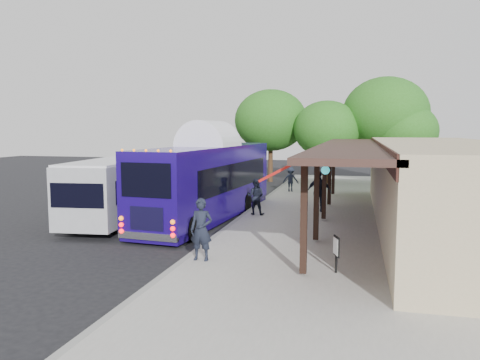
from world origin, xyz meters
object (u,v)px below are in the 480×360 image
Objects in this scene: ped_c at (319,192)px; ped_b at (256,196)px; ped_d at (291,179)px; sign_board at (336,248)px; city_bus at (130,184)px; ped_a at (201,229)px; coach_bus at (209,177)px.

ped_b is at bearing 26.50° from ped_c.
sign_board is at bearing 103.73° from ped_d.
ped_d is (6.32, 9.51, -0.62)m from city_bus.
city_bus reaches higher than ped_a.
ped_a is at bearing -68.96° from coach_bus.
ped_d is (2.51, 9.23, -1.00)m from coach_bus.
coach_bus is at bearing 76.35° from ped_d.
city_bus is at bearing 124.59° from sign_board.
ped_c reaches higher than ped_a.
ped_b is (5.86, 1.04, -0.55)m from city_bus.
ped_c is at bearing 9.85° from city_bus.
ped_b is 1.65× the size of sign_board.
sign_board is at bearing 96.37° from ped_c.
ped_c reaches higher than ped_b.
city_bus is 5.43× the size of ped_c.
sign_board is at bearing 118.08° from ped_b.
coach_bus reaches higher than ped_a.
coach_bus is 6.70× the size of ped_b.
ped_a is at bearing 72.27° from ped_c.
ped_b is 0.87× the size of ped_c.
ped_a reaches higher than sign_board.
coach_bus is 5.39m from ped_c.
ped_d is at bearing 82.36° from sign_board.
ped_a is 1.22× the size of ped_d.
coach_bus is 3.84m from city_bus.
coach_bus reaches higher than city_bus.
ped_a is (5.86, -6.81, -0.45)m from city_bus.
city_bus is 9.00m from ped_a.
ped_d is (-2.34, 7.01, -0.20)m from ped_c.
coach_bus is at bearing 109.76° from sign_board.
city_bus is at bearing 57.94° from ped_d.
ped_d is (0.46, 16.32, -0.17)m from ped_a.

